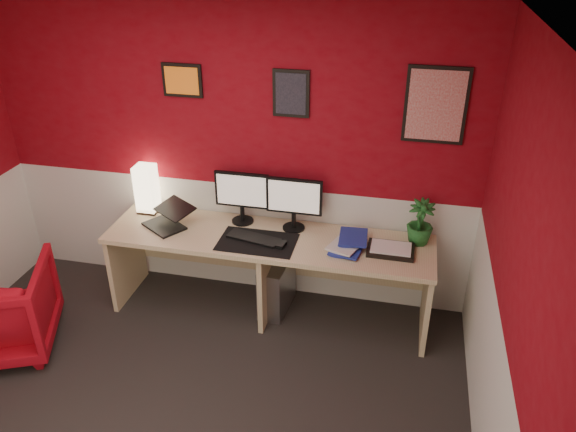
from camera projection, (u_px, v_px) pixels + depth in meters
The scene contains 21 objects.
ceiling at pixel (95, 38), 2.46m from camera, with size 4.00×3.50×0.01m, color white.
wall_back at pixel (231, 156), 4.55m from camera, with size 4.00×0.01×2.50m, color maroon.
wall_right at pixel (520, 327), 2.67m from camera, with size 0.01×3.50×2.50m, color maroon.
wainscot_back at pixel (235, 236), 4.90m from camera, with size 4.00×0.01×1.00m, color silver.
desk at pixel (269, 275), 4.60m from camera, with size 2.60×0.65×0.73m, color #CDB183.
shoji_lamp at pixel (147, 190), 4.72m from camera, with size 0.16×0.16×0.40m, color #FFE5B2.
laptop at pixel (163, 215), 4.52m from camera, with size 0.33×0.23×0.22m, color black.
monitor_left at pixel (241, 190), 4.52m from camera, with size 0.45×0.06×0.58m, color black.
monitor_right at pixel (294, 196), 4.41m from camera, with size 0.45×0.06×0.58m, color black.
desk_mat at pixel (257, 242), 4.36m from camera, with size 0.60×0.38×0.01m, color black.
keyboard at pixel (254, 238), 4.39m from camera, with size 0.42×0.14×0.02m, color black.
mouse at pixel (281, 245), 4.29m from camera, with size 0.06×0.10×0.03m, color black.
book_bottom at pixel (333, 245), 4.30m from camera, with size 0.23×0.31×0.03m, color navy.
book_middle at pixel (334, 241), 4.30m from camera, with size 0.21×0.29×0.02m, color silver.
book_top at pixel (339, 237), 4.31m from camera, with size 0.21×0.29×0.03m, color navy.
zen_tray at pixel (391, 250), 4.23m from camera, with size 0.35×0.25×0.03m, color black.
potted_plant at pixel (420, 222), 4.27m from camera, with size 0.20×0.20×0.36m, color #19591E.
pc_tower at pixel (277, 285), 4.72m from camera, with size 0.20×0.45×0.45m, color #99999E.
art_left at pixel (182, 80), 4.32m from camera, with size 0.32×0.02×0.26m, color orange.
art_center at pixel (291, 94), 4.18m from camera, with size 0.28×0.02×0.36m, color black.
art_right at pixel (436, 105), 3.99m from camera, with size 0.44×0.02×0.56m, color red.
Camera 1 is at (1.38, -2.29, 2.98)m, focal length 34.98 mm.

